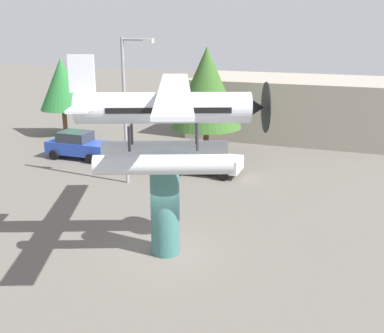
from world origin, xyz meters
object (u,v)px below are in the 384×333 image
car_mid_white (204,159)px  storefront_building (288,107)px  floatplane_monument (167,121)px  streetlight_primary (128,101)px  car_near_blue (78,145)px  tree_west (62,84)px  tree_east (207,88)px  display_pedestal (165,210)px

car_mid_white → storefront_building: storefront_building is taller
floatplane_monument → streetlight_primary: streetlight_primary is taller
car_near_blue → tree_west: 7.82m
car_near_blue → tree_east: tree_east is taller
floatplane_monument → display_pedestal: bearing=180.0°
streetlight_primary → tree_west: streetlight_primary is taller
storefront_building → tree_east: tree_east is taller
floatplane_monument → tree_east: size_ratio=1.41×
tree_west → car_near_blue: bearing=-49.1°
car_mid_white → tree_west: (-13.54, 5.81, 3.14)m
storefront_building → tree_east: (-4.02, -8.42, 2.33)m
floatplane_monument → car_mid_white: size_ratio=2.40×
floatplane_monument → storefront_building: size_ratio=0.70×
car_near_blue → tree_east: 9.17m
streetlight_primary → tree_east: bearing=71.0°
display_pedestal → streetlight_primary: 9.13m
car_mid_white → tree_west: bearing=156.8°
floatplane_monument → car_mid_white: 11.05m
car_mid_white → tree_west: 15.07m
storefront_building → tree_east: size_ratio=2.02×
floatplane_monument → storefront_building: bearing=65.8°
car_mid_white → tree_east: size_ratio=0.59×
car_mid_white → tree_east: (-1.06, 3.52, 3.69)m
streetlight_primary → tree_east: (2.25, 6.53, 0.02)m
streetlight_primary → storefront_building: bearing=67.2°
storefront_building → tree_west: bearing=-159.6°
car_near_blue → car_mid_white: (8.86, -0.40, 0.00)m
floatplane_monument → tree_east: (-2.95, 13.53, -0.59)m
floatplane_monument → car_near_blue: size_ratio=2.40×
display_pedestal → tree_west: bearing=134.0°
tree_west → tree_east: (12.48, -2.29, 0.55)m
car_mid_white → storefront_building: 12.38m
streetlight_primary → car_mid_white: bearing=42.3°
car_mid_white → floatplane_monument: bearing=-79.3°
car_mid_white → storefront_building: bearing=76.1°
floatplane_monument → streetlight_primary: size_ratio=1.29×
car_mid_white → streetlight_primary: 5.79m
car_near_blue → display_pedestal: bearing=-44.5°
storefront_building → floatplane_monument: bearing=-92.8°
display_pedestal → floatplane_monument: (0.12, 0.05, 3.42)m
car_near_blue → storefront_building: (11.82, 11.54, 1.36)m
car_mid_white → display_pedestal: bearing=-80.0°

